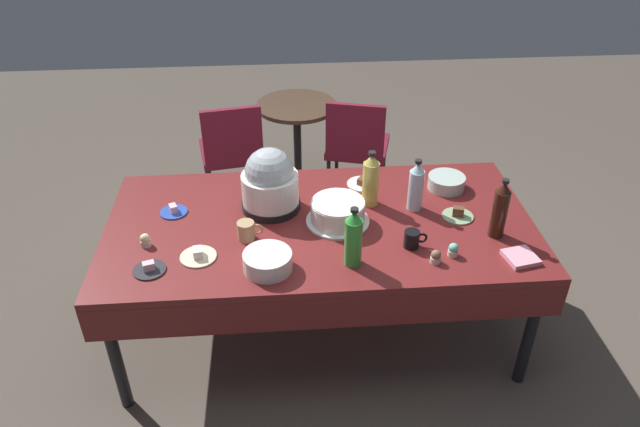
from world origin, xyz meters
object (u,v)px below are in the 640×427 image
at_px(maroon_chair_left, 232,148).
at_px(cupcake_rose, 257,181).
at_px(ceramic_snack_bowl, 268,261).
at_px(dessert_plate_white, 362,183).
at_px(cupcake_mint, 453,250).
at_px(cupcake_vanilla, 436,257).
at_px(dessert_plate_cream, 198,255).
at_px(coffee_mug_black, 412,239).
at_px(dessert_plate_sage, 458,215).
at_px(soda_bottle_lime_soda, 353,238).
at_px(soda_bottle_ginger_ale, 371,180).
at_px(cupcake_berry, 145,240).
at_px(slow_cooker, 270,182).
at_px(coffee_mug_tan, 247,231).
at_px(maroon_chair_right, 357,143).
at_px(soda_bottle_cola, 500,210).
at_px(soda_bottle_water, 416,186).
at_px(dessert_plate_charcoal, 149,269).
at_px(frosted_layer_cake, 338,212).
at_px(potluck_table, 320,231).
at_px(glass_salad_bowl, 446,182).
at_px(round_cafe_table, 297,131).

bearing_deg(maroon_chair_left, cupcake_rose, -78.07).
xyz_separation_m(ceramic_snack_bowl, dessert_plate_white, (0.54, 0.72, -0.03)).
distance_m(cupcake_mint, cupcake_vanilla, 0.11).
xyz_separation_m(dessert_plate_white, dessert_plate_cream, (-0.87, -0.60, 0.00)).
bearing_deg(coffee_mug_black, cupcake_vanilla, -57.07).
height_order(dessert_plate_sage, soda_bottle_lime_soda, soda_bottle_lime_soda).
bearing_deg(maroon_chair_left, soda_bottle_ginger_ale, -56.13).
xyz_separation_m(ceramic_snack_bowl, cupcake_mint, (0.88, 0.03, -0.01)).
xyz_separation_m(ceramic_snack_bowl, cupcake_berry, (-0.59, 0.23, -0.01)).
xyz_separation_m(slow_cooker, coffee_mug_tan, (-0.12, -0.27, -0.11)).
bearing_deg(cupcake_mint, maroon_chair_right, 97.62).
distance_m(cupcake_berry, soda_bottle_cola, 1.73).
xyz_separation_m(dessert_plate_cream, cupcake_berry, (-0.26, 0.11, 0.02)).
distance_m(ceramic_snack_bowl, cupcake_mint, 0.88).
bearing_deg(soda_bottle_water, cupcake_berry, -170.56).
bearing_deg(cupcake_vanilla, maroon_chair_right, 94.31).
xyz_separation_m(slow_cooker, dessert_plate_cream, (-0.35, -0.40, -0.15)).
bearing_deg(soda_bottle_ginger_ale, slow_cooker, -179.78).
distance_m(slow_cooker, coffee_mug_black, 0.79).
bearing_deg(ceramic_snack_bowl, dessert_plate_charcoal, 176.93).
distance_m(dessert_plate_charcoal, dessert_plate_sage, 1.57).
bearing_deg(cupcake_berry, coffee_mug_tan, 2.32).
height_order(frosted_layer_cake, cupcake_mint, frosted_layer_cake).
bearing_deg(maroon_chair_right, dessert_plate_cream, -121.08).
relative_size(slow_cooker, dessert_plate_sage, 2.14).
distance_m(slow_cooker, maroon_chair_left, 1.32).
distance_m(frosted_layer_cake, coffee_mug_black, 0.41).
bearing_deg(dessert_plate_cream, frosted_layer_cake, 19.35).
height_order(dessert_plate_charcoal, dessert_plate_sage, dessert_plate_sage).
relative_size(dessert_plate_charcoal, cupcake_mint, 2.25).
bearing_deg(potluck_table, frosted_layer_cake, -7.03).
bearing_deg(slow_cooker, cupcake_rose, 108.49).
bearing_deg(coffee_mug_black, cupcake_berry, 175.21).
relative_size(dessert_plate_cream, maroon_chair_right, 0.20).
relative_size(glass_salad_bowl, soda_bottle_ginger_ale, 0.66).
xyz_separation_m(dessert_plate_charcoal, maroon_chair_left, (0.28, 1.71, -0.27)).
distance_m(dessert_plate_sage, soda_bottle_water, 0.26).
bearing_deg(soda_bottle_ginger_ale, coffee_mug_tan, -157.32).
height_order(soda_bottle_lime_soda, round_cafe_table, soda_bottle_lime_soda).
bearing_deg(potluck_table, coffee_mug_tan, -162.09).
bearing_deg(frosted_layer_cake, maroon_chair_left, 114.42).
bearing_deg(maroon_chair_left, cupcake_vanilla, -59.04).
distance_m(ceramic_snack_bowl, dessert_plate_charcoal, 0.55).
bearing_deg(ceramic_snack_bowl, coffee_mug_black, 9.53).
height_order(dessert_plate_cream, coffee_mug_tan, coffee_mug_tan).
bearing_deg(soda_bottle_water, maroon_chair_right, 95.78).
relative_size(coffee_mug_black, maroon_chair_left, 0.14).
bearing_deg(potluck_table, soda_bottle_ginger_ale, 28.51).
distance_m(soda_bottle_water, coffee_mug_black, 0.36).
bearing_deg(cupcake_rose, potluck_table, -49.54).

